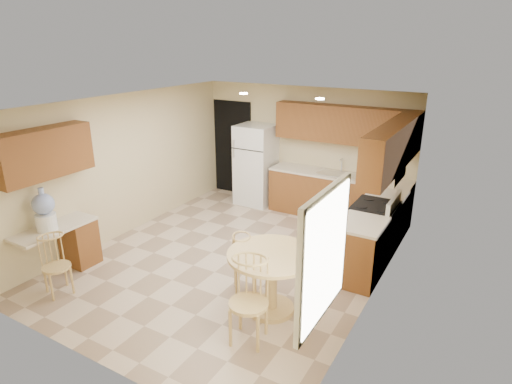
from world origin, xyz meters
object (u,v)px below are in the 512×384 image
Objects in this scene: dining_table at (271,274)px; chair_table_b at (244,298)px; chair_desk at (50,262)px; chair_table_a at (242,260)px; refrigerator at (256,165)px; stove at (373,231)px; water_crock at (44,211)px.

chair_table_b reaches higher than dining_table.
chair_desk reaches higher than dining_table.
chair_desk is at bearing -94.40° from chair_table_a.
refrigerator is 3.98m from dining_table.
chair_table_a is at bearing -123.12° from stove.
chair_desk reaches higher than chair_table_a.
refrigerator is 1.56× the size of stove.
refrigerator reaches higher than chair_table_a.
chair_table_a is 2.59m from chair_desk.
water_crock is at bearing -104.04° from refrigerator.
refrigerator is 3.15m from stove.
chair_table_a is (-1.27, -1.95, 0.04)m from stove.
dining_table is 1.31× the size of chair_desk.
chair_table_a is at bearing 21.25° from water_crock.
stove is at bearing 71.22° from dining_table.
refrigerator is at bearing 157.01° from stove.
chair_table_b reaches higher than chair_table_a.
stove is 2.95m from chair_table_b.
chair_desk is 0.77m from water_crock.
chair_table_a is at bearing 141.19° from chair_desk.
stove is 0.97× the size of dining_table.
stove is 4.96m from water_crock.
chair_table_b is 2.84m from chair_desk.
chair_table_a is 2.90m from water_crock.
chair_table_a is 1.31× the size of water_crock.
chair_desk is (-2.76, -1.20, -0.02)m from dining_table.
stove is 1.71× the size of water_crock.
water_crock is at bearing -142.80° from stove.
dining_table is (2.16, -3.34, -0.30)m from refrigerator.
dining_table is 0.58m from chair_table_a.
refrigerator is 4.65m from chair_table_b.
chair_table_b is at bearing 118.44° from chair_desk.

